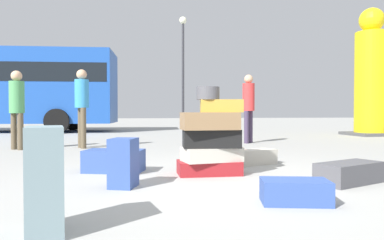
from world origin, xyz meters
name	(u,v)px	position (x,y,z in m)	size (l,w,h in m)	color
ground_plane	(217,182)	(0.00, 0.00, 0.00)	(80.00, 80.00, 0.00)	#9E9E99
suitcase_tower	(211,139)	(0.04, 0.46, 0.45)	(0.84, 0.52, 1.10)	maroon
suitcase_navy_behind_tower	(123,163)	(-1.03, -0.10, 0.26)	(0.25, 0.31, 0.51)	#334F99
suitcase_slate_foreground_far	(45,180)	(-1.52, -1.48, 0.35)	(0.23, 0.39, 0.70)	gray
suitcase_navy_left_side	(295,192)	(0.43, -1.04, 0.10)	(0.57, 0.33, 0.20)	#334F99
suitcase_charcoal_foreground_near	(349,173)	(1.41, -0.33, 0.12)	(0.79, 0.36, 0.23)	#4C4C51
suitcase_cream_right_side	(252,157)	(0.84, 1.22, 0.11)	(0.76, 0.29, 0.22)	beige
suitcase_navy_white_trunk	(114,161)	(-1.17, 0.92, 0.14)	(0.75, 0.42, 0.29)	#334F99
person_bearded_onlooker	(82,101)	(-1.96, 4.22, 1.02)	(0.30, 0.32, 1.71)	brown
person_tourist_with_camera	(249,102)	(2.01, 4.78, 1.02)	(0.30, 0.30, 1.72)	#3F334C
person_passerby_in_red	(17,103)	(-3.25, 4.10, 0.97)	(0.30, 0.30, 1.64)	brown
yellow_dummy_statue	(371,79)	(7.01, 6.91, 1.89)	(1.44, 1.44, 4.23)	yellow
lamp_post	(183,54)	(1.72, 13.72, 3.61)	(0.36, 0.36, 5.45)	#333338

